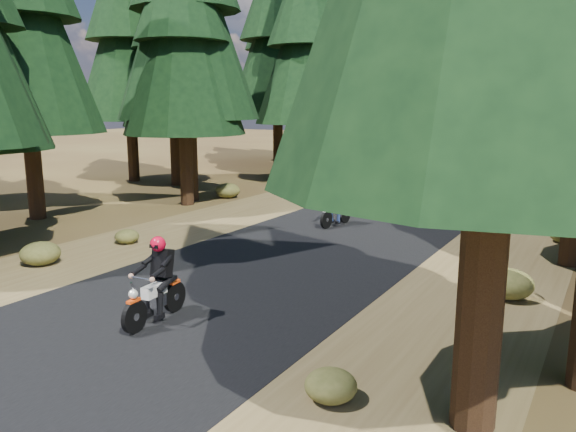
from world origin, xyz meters
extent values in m
plane|color=#422C17|center=(0.00, 0.00, 0.00)|extent=(120.00, 120.00, 0.00)
cube|color=black|center=(0.00, 5.00, 0.01)|extent=(6.00, 100.00, 0.01)
cube|color=brown|center=(-4.60, 5.00, 0.00)|extent=(3.20, 100.00, 0.01)
cube|color=brown|center=(4.60, 5.00, 0.00)|extent=(3.20, 100.00, 0.01)
cylinder|color=black|center=(5.66, -3.70, 2.92)|extent=(0.53, 0.53, 5.85)
cylinder|color=black|center=(-9.82, 1.53, 2.87)|extent=(0.53, 0.53, 5.73)
cone|color=black|center=(-9.82, 1.53, 6.45)|extent=(4.87, 4.87, 7.17)
cylinder|color=black|center=(-7.26, 6.17, 2.67)|extent=(0.51, 0.51, 5.34)
cone|color=black|center=(-7.26, 6.17, 6.01)|extent=(4.54, 4.54, 6.68)
cylinder|color=black|center=(-7.70, 6.96, 3.21)|extent=(0.56, 0.56, 6.43)
cone|color=black|center=(-7.70, 6.96, 7.23)|extent=(5.46, 5.46, 8.03)
cylinder|color=black|center=(-11.13, 9.93, 2.78)|extent=(0.52, 0.52, 5.56)
cone|color=black|center=(-11.13, 9.93, 6.26)|extent=(4.73, 4.73, 6.95)
cylinder|color=black|center=(-6.35, 13.89, 2.86)|extent=(0.53, 0.53, 5.72)
cone|color=black|center=(-6.35, 13.89, 6.43)|extent=(4.86, 4.86, 7.15)
cylinder|color=black|center=(-9.76, 16.85, 3.18)|extent=(0.55, 0.55, 6.37)
cone|color=black|center=(-9.76, 16.85, 7.16)|extent=(5.41, 5.41, 7.96)
cylinder|color=black|center=(-7.00, 20.76, 2.82)|extent=(0.53, 0.53, 5.64)
cone|color=black|center=(-7.00, 20.76, 6.34)|extent=(4.79, 4.79, 7.05)
cone|color=black|center=(-7.00, 20.76, 8.88)|extent=(3.67, 3.67, 5.08)
cylinder|color=black|center=(-10.86, 23.22, 2.72)|extent=(0.52, 0.52, 5.45)
cone|color=black|center=(-10.86, 23.22, 6.13)|extent=(4.63, 4.63, 6.81)
cone|color=black|center=(-10.86, 23.22, 8.58)|extent=(3.54, 3.54, 4.90)
cylinder|color=black|center=(-8.12, 27.46, 2.21)|extent=(0.48, 0.48, 4.42)
cone|color=black|center=(-8.12, 27.46, 4.97)|extent=(3.76, 3.76, 5.52)
cone|color=black|center=(-8.12, 27.46, 6.96)|extent=(2.87, 2.87, 3.98)
cone|color=black|center=(-8.12, 27.46, 8.95)|extent=(1.99, 1.99, 3.31)
cylinder|color=black|center=(-11.79, 32.77, 2.37)|extent=(0.49, 0.49, 4.75)
cone|color=black|center=(-11.79, 32.77, 5.34)|extent=(4.04, 4.04, 5.93)
cone|color=black|center=(-11.79, 32.77, 7.48)|extent=(3.09, 3.09, 4.27)
cone|color=black|center=(-11.79, 32.77, 9.61)|extent=(2.14, 2.14, 3.56)
cylinder|color=black|center=(-14.00, 10.00, 3.00)|extent=(0.54, 0.54, 6.00)
cone|color=black|center=(-14.00, 10.00, 6.75)|extent=(5.10, 5.10, 7.50)
cylinder|color=black|center=(-13.00, 22.00, 3.20)|extent=(0.56, 0.56, 6.40)
cone|color=black|center=(-13.00, 22.00, 7.20)|extent=(5.44, 5.44, 8.00)
cone|color=black|center=(-13.00, 22.00, 10.08)|extent=(4.16, 4.16, 5.76)
cylinder|color=black|center=(-7.00, 37.00, 3.20)|extent=(0.56, 0.56, 6.40)
cone|color=black|center=(-7.00, 37.00, 7.20)|extent=(5.44, 5.44, 8.00)
cone|color=black|center=(-7.00, 37.00, 10.08)|extent=(4.16, 4.16, 5.76)
cylinder|color=black|center=(-10.00, 40.00, 3.40)|extent=(0.57, 0.57, 6.80)
cone|color=black|center=(-10.00, 40.00, 7.65)|extent=(5.78, 5.78, 8.50)
cone|color=black|center=(-10.00, 40.00, 10.71)|extent=(4.42, 4.42, 6.12)
cylinder|color=black|center=(-4.00, 43.00, 3.00)|extent=(0.54, 0.54, 6.00)
cone|color=black|center=(-4.00, 43.00, 6.75)|extent=(5.10, 5.10, 7.50)
cone|color=black|center=(-4.00, 43.00, 9.45)|extent=(3.90, 3.90, 5.40)
cone|color=black|center=(-4.00, 43.00, 12.15)|extent=(2.70, 2.70, 4.50)
cylinder|color=black|center=(0.00, 46.00, 3.40)|extent=(0.57, 0.57, 6.80)
cone|color=black|center=(0.00, 46.00, 7.65)|extent=(5.78, 5.78, 8.50)
cone|color=black|center=(0.00, 46.00, 10.71)|extent=(4.42, 4.42, 6.12)
cylinder|color=black|center=(-13.00, 36.00, 2.80)|extent=(0.52, 0.52, 5.60)
cone|color=black|center=(-13.00, 36.00, 6.30)|extent=(4.76, 4.76, 7.00)
cone|color=black|center=(-13.00, 36.00, 8.82)|extent=(3.64, 3.64, 5.04)
cone|color=black|center=(-13.00, 36.00, 11.34)|extent=(2.52, 2.52, 4.20)
ellipsoid|color=#474C1E|center=(3.93, -4.04, 0.21)|extent=(0.69, 0.69, 0.42)
ellipsoid|color=#474C1E|center=(5.21, 1.29, 0.30)|extent=(0.99, 0.99, 0.60)
ellipsoid|color=#474C1E|center=(-5.34, 11.69, 0.26)|extent=(0.87, 0.87, 0.52)
ellipsoid|color=#474C1E|center=(5.77, 6.88, 0.26)|extent=(0.86, 0.86, 0.52)
ellipsoid|color=#474C1E|center=(-6.29, 18.91, 0.29)|extent=(0.97, 0.97, 0.58)
ellipsoid|color=#474C1E|center=(-4.87, -1.94, 0.28)|extent=(0.93, 0.93, 0.56)
ellipsoid|color=#474C1E|center=(-6.86, 8.20, 0.30)|extent=(1.01, 1.01, 0.60)
ellipsoid|color=#474C1E|center=(-4.66, 0.61, 0.20)|extent=(0.66, 0.66, 0.40)
ellipsoid|color=#474C1E|center=(4.59, 11.57, 0.21)|extent=(0.69, 0.69, 0.41)
cube|color=black|center=(0.07, -3.21, 1.04)|extent=(0.36, 0.24, 0.49)
sphere|color=red|center=(0.07, -3.21, 1.40)|extent=(0.30, 0.30, 0.27)
cube|color=black|center=(-0.68, 5.61, 1.00)|extent=(0.35, 0.24, 0.48)
sphere|color=black|center=(-0.68, 5.61, 1.35)|extent=(0.30, 0.30, 0.27)
camera|label=1|loc=(6.87, -10.10, 3.81)|focal=35.00mm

